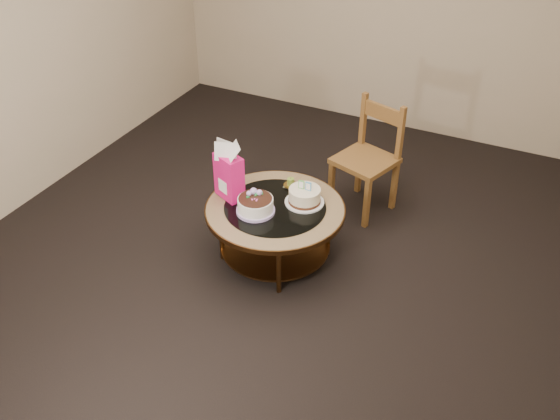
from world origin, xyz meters
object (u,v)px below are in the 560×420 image
at_px(cream_cake, 305,196).
at_px(gift_bag, 229,171).
at_px(decorated_cake, 255,206).
at_px(dining_chair, 368,158).
at_px(coffee_table, 275,215).

distance_m(cream_cake, gift_bag, 0.58).
distance_m(decorated_cake, cream_cake, 0.37).
bearing_deg(gift_bag, decorated_cake, 4.95).
relative_size(cream_cake, dining_chair, 0.31).
bearing_deg(gift_bag, coffee_table, 28.75).
bearing_deg(gift_bag, cream_cake, 41.64).
distance_m(coffee_table, gift_bag, 0.47).
xyz_separation_m(gift_bag, dining_chair, (0.74, 0.96, -0.20)).
relative_size(decorated_cake, dining_chair, 0.30).
distance_m(coffee_table, decorated_cake, 0.20).
distance_m(coffee_table, dining_chair, 1.01).
bearing_deg(decorated_cake, coffee_table, 51.28).
relative_size(coffee_table, dining_chair, 1.09).
distance_m(decorated_cake, dining_chair, 1.15).
height_order(coffee_table, dining_chair, dining_chair).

